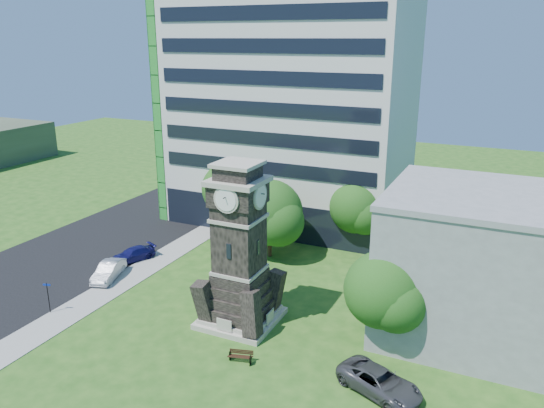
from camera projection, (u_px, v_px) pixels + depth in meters
The scene contains 15 objects.
ground at pixel (193, 324), 39.41m from camera, with size 160.00×160.00×0.00m, color #225117.
sidewalk at pixel (134, 275), 47.56m from camera, with size 3.00×70.00×0.06m, color gray.
street at pixel (63, 259), 50.99m from camera, with size 14.00×80.00×0.02m, color black.
clock_tower at pixel (239, 256), 38.34m from camera, with size 5.40×5.40×12.22m.
office_tall at pixel (291, 95), 58.75m from camera, with size 26.20×15.11×28.60m.
office_low at pixel (496, 267), 36.70m from camera, with size 15.20×12.20×10.40m.
car_street_mid at pixel (109, 271), 46.66m from camera, with size 1.55×4.46×1.47m, color #A9AAB1.
car_street_north at pixel (133, 254), 50.48m from camera, with size 1.75×4.30×1.25m, color #131251.
car_east_lot at pixel (380, 382), 31.62m from camera, with size 2.45×5.30×1.47m, color #414246.
park_bench at pixel (241, 356), 34.77m from camera, with size 1.60×0.43×0.82m.
street_sign at pixel (48, 294), 40.55m from camera, with size 0.61×0.06×2.55m.
tree_nw at pixel (229, 191), 56.79m from camera, with size 6.33×5.75×7.75m.
tree_nc at pixel (271, 214), 50.40m from camera, with size 6.98×6.34×7.63m.
tree_ne at pixel (357, 208), 52.26m from camera, with size 5.91×5.37×7.13m.
tree_east at pixel (384, 292), 35.16m from camera, with size 5.74×5.22×7.01m.
Camera 1 is at (20.13, -29.11, 20.41)m, focal length 35.00 mm.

